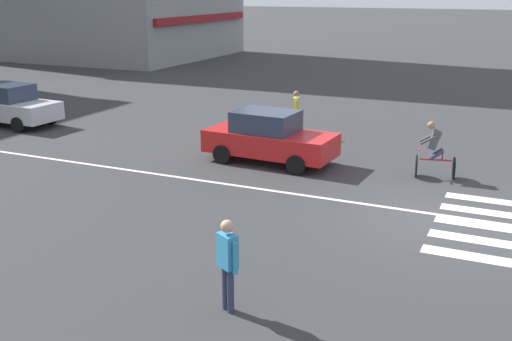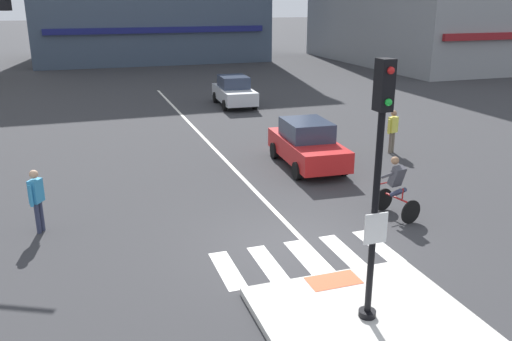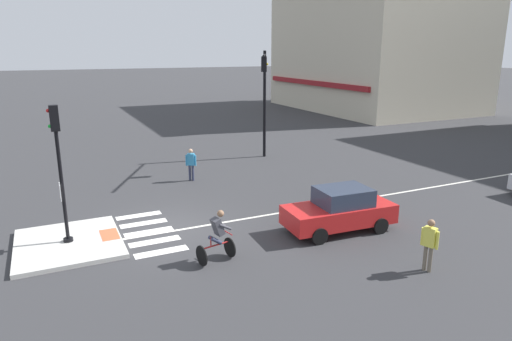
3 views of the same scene
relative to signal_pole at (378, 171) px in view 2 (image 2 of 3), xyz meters
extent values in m
plane|color=#333335|center=(0.00, 3.40, -2.97)|extent=(300.00, 300.00, 0.00)
cube|color=beige|center=(0.00, 0.01, -2.90)|extent=(3.86, 3.43, 0.15)
cube|color=#DB5B38|center=(0.00, 1.37, -2.82)|extent=(1.10, 0.60, 0.01)
cylinder|color=black|center=(0.00, 0.01, -2.76)|extent=(0.32, 0.32, 0.12)
cylinder|color=black|center=(0.00, 0.01, -0.84)|extent=(0.12, 0.12, 3.73)
cube|color=white|center=(0.00, -0.07, -1.03)|extent=(0.44, 0.03, 0.56)
cube|color=black|center=(0.00, 0.01, 1.44)|extent=(0.24, 0.28, 0.84)
sphere|color=red|center=(0.00, -0.15, 1.69)|extent=(0.12, 0.12, 0.12)
sphere|color=green|center=(0.00, -0.15, 1.19)|extent=(0.12, 0.12, 0.12)
cube|color=silver|center=(-1.90, 2.77, -2.97)|extent=(0.44, 1.80, 0.01)
cube|color=silver|center=(-0.95, 2.77, -2.97)|extent=(0.44, 1.80, 0.01)
cube|color=silver|center=(0.00, 2.77, -2.97)|extent=(0.44, 1.80, 0.01)
cube|color=silver|center=(0.95, 2.77, -2.97)|extent=(0.44, 1.80, 0.01)
cube|color=silver|center=(1.90, 2.77, -2.97)|extent=(0.44, 1.80, 0.01)
cube|color=silver|center=(0.29, 13.40, -2.97)|extent=(0.14, 28.00, 0.01)
cube|color=navy|center=(2.48, 40.30, 0.13)|extent=(18.95, 0.30, 0.50)
cube|color=silver|center=(3.56, 20.83, -2.32)|extent=(1.90, 4.18, 0.70)
cube|color=#2D384C|center=(3.57, 20.98, -1.65)|extent=(1.57, 1.97, 0.64)
cylinder|color=black|center=(4.33, 19.52, -2.67)|extent=(0.21, 0.61, 0.60)
cylinder|color=black|center=(2.67, 19.60, -2.67)|extent=(0.21, 0.61, 0.60)
cylinder|color=black|center=(4.45, 22.06, -2.67)|extent=(0.21, 0.61, 0.60)
cylinder|color=black|center=(2.79, 22.14, -2.67)|extent=(0.21, 0.61, 0.60)
cube|color=red|center=(2.86, 9.21, -2.32)|extent=(1.94, 4.19, 0.70)
cube|color=#2D384C|center=(2.87, 9.36, -1.65)|extent=(1.59, 1.98, 0.64)
cylinder|color=black|center=(3.62, 7.90, -2.67)|extent=(0.21, 0.61, 0.60)
cylinder|color=black|center=(1.95, 7.99, -2.67)|extent=(0.21, 0.61, 0.60)
cylinder|color=black|center=(3.76, 10.43, -2.67)|extent=(0.21, 0.61, 0.60)
cylinder|color=black|center=(2.10, 10.53, -2.67)|extent=(0.21, 0.61, 0.60)
cylinder|color=black|center=(3.21, 4.71, -2.64)|extent=(0.65, 0.17, 0.66)
cylinder|color=black|center=(3.42, 3.68, -2.64)|extent=(0.65, 0.17, 0.66)
cylinder|color=#B21E1E|center=(3.31, 4.20, -2.42)|extent=(0.23, 0.88, 0.05)
cylinder|color=#B21E1E|center=(3.35, 4.02, -2.24)|extent=(0.04, 0.04, 0.30)
cylinder|color=#B21E1E|center=(3.22, 4.66, -2.12)|extent=(0.44, 0.12, 0.04)
cylinder|color=#2D334C|center=(3.24, 4.16, -2.24)|extent=(0.20, 0.41, 0.33)
cylinder|color=#2D334C|center=(3.39, 4.19, -2.24)|extent=(0.20, 0.41, 0.33)
cube|color=#3F3F47|center=(3.30, 4.28, -1.81)|extent=(0.41, 0.44, 0.60)
sphere|color=#936B4C|center=(3.27, 4.39, -1.40)|extent=(0.22, 0.22, 0.22)
cylinder|color=#3F3F47|center=(3.10, 4.42, -1.81)|extent=(0.17, 0.46, 0.31)
cylinder|color=#3F3F47|center=(3.42, 4.48, -1.81)|extent=(0.17, 0.46, 0.31)
cylinder|color=#2D334C|center=(-5.95, 6.20, -2.56)|extent=(0.12, 0.12, 0.82)
cylinder|color=#2D334C|center=(-5.87, 6.34, -2.56)|extent=(0.12, 0.12, 0.82)
cube|color=#338CBF|center=(-5.91, 6.27, -1.85)|extent=(0.37, 0.42, 0.60)
cylinder|color=#338CBF|center=(-6.02, 6.07, -1.90)|extent=(0.09, 0.09, 0.56)
cylinder|color=#338CBF|center=(-5.79, 6.47, -1.90)|extent=(0.09, 0.09, 0.56)
sphere|color=tan|center=(-5.91, 6.27, -1.41)|extent=(0.22, 0.22, 0.22)
cylinder|color=#6B6051|center=(6.60, 9.76, -2.56)|extent=(0.12, 0.12, 0.82)
cylinder|color=#6B6051|center=(6.75, 9.81, -2.56)|extent=(0.12, 0.12, 0.82)
cube|color=#DBD64C|center=(6.68, 9.79, -1.85)|extent=(0.41, 0.33, 0.60)
cylinder|color=#DBD64C|center=(6.46, 9.71, -1.90)|extent=(0.09, 0.09, 0.56)
cylinder|color=#DBD64C|center=(6.89, 9.86, -1.90)|extent=(0.09, 0.09, 0.56)
sphere|color=#936B4C|center=(6.68, 9.79, -1.41)|extent=(0.22, 0.22, 0.22)
camera|label=1|loc=(-14.16, 2.02, 2.37)|focal=42.41mm
camera|label=2|loc=(-4.64, -7.37, 2.77)|focal=37.22mm
camera|label=3|loc=(15.86, -0.30, 3.58)|focal=31.86mm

